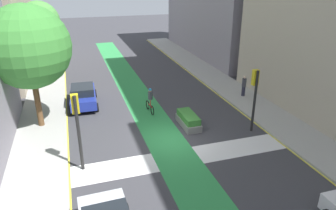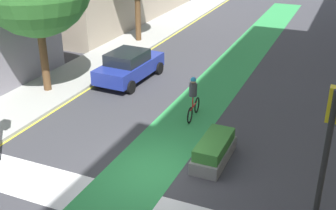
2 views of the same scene
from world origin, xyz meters
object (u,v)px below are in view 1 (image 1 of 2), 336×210
Objects in this scene: street_tree_near at (28,47)px; median_planter at (188,120)px; cyclist_in_lane at (150,100)px; car_blue_left_far at (83,95)px; street_tree_far at (39,22)px; traffic_signal_near_right at (255,89)px; pedestrian_sidewalk_right_a at (244,86)px; traffic_signal_near_left at (77,118)px.

street_tree_near is 3.17× the size of median_planter.
cyclist_in_lane is 0.78× the size of median_planter.
car_blue_left_far is 1.79× the size of median_planter.
street_tree_near is at bearing -90.72° from street_tree_far.
traffic_signal_near_right is 0.56× the size of street_tree_far.
pedestrian_sidewalk_right_a is at bearing 64.52° from traffic_signal_near_right.
traffic_signal_near_right is at bearing -25.75° from median_planter.
street_tree_far is at bearing 113.15° from car_blue_left_far.
street_tree_far reaches higher than traffic_signal_near_right.
street_tree_far reaches higher than cyclist_in_lane.
traffic_signal_near_right is at bearing -115.48° from pedestrian_sidewalk_right_a.
traffic_signal_near_left is 7.81m from median_planter.
car_blue_left_far is 12.49m from pedestrian_sidewalk_right_a.
street_tree_near is 10.67m from median_planter.
cyclist_in_lane reaches higher than pedestrian_sidewalk_right_a.
traffic_signal_near_left is at bearing -67.91° from street_tree_near.
street_tree_near is (-2.25, 5.54, 2.41)m from traffic_signal_near_left.
car_blue_left_far is at bearing 85.93° from traffic_signal_near_left.
traffic_signal_near_left is 0.53× the size of street_tree_near.
pedestrian_sidewalk_right_a is (12.30, -2.19, 0.19)m from car_blue_left_far.
traffic_signal_near_right is at bearing -19.26° from street_tree_near.
street_tree_near is at bearing 160.74° from traffic_signal_near_right.
street_tree_far is (-2.13, 14.83, 2.59)m from traffic_signal_near_left.
street_tree_near reaches higher than pedestrian_sidewalk_right_a.
traffic_signal_near_left is 14.45m from pedestrian_sidewalk_right_a.
pedestrian_sidewalk_right_a is 0.22× the size of street_tree_near.
street_tree_near reaches higher than street_tree_far.
cyclist_in_lane is 7.86m from pedestrian_sidewalk_right_a.
street_tree_near is (-15.15, -0.71, 4.23)m from pedestrian_sidewalk_right_a.
car_blue_left_far is 0.56× the size of street_tree_near.
median_planter is (-3.57, 1.72, -2.37)m from traffic_signal_near_right.
street_tree_far is 15.82m from median_planter.
pedestrian_sidewalk_right_a is 6.95m from median_planter.
traffic_signal_near_left reaches higher than car_blue_left_far.
street_tree_far reaches higher than car_blue_left_far.
street_tree_far is at bearing 126.88° from median_planter.
traffic_signal_near_right is 4.62m from median_planter.
street_tree_far is at bearing 128.08° from cyclist_in_lane.
traffic_signal_near_left is 6.45m from street_tree_near.
cyclist_in_lane is at bearing -32.01° from car_blue_left_far.
car_blue_left_far is at bearing 138.16° from median_planter.
traffic_signal_near_right is 18.80m from street_tree_far.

